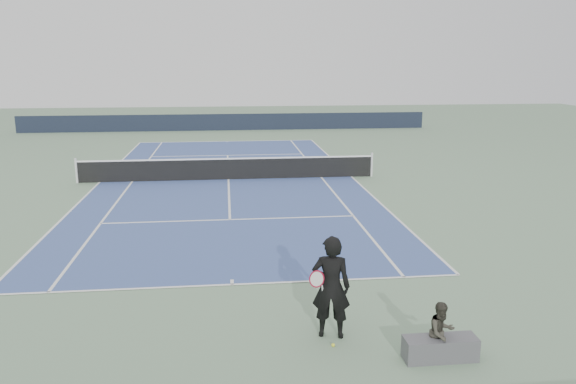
{
  "coord_description": "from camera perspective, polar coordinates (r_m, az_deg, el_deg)",
  "views": [
    {
      "loc": [
        -0.05,
        -24.14,
        5.1
      ],
      "look_at": [
        1.82,
        -7.28,
        1.1
      ],
      "focal_mm": 35.0,
      "sensor_mm": 36.0,
      "label": 1
    }
  ],
  "objects": [
    {
      "name": "tennis_ball",
      "position": [
        10.64,
        4.61,
        -15.23
      ],
      "size": [
        0.07,
        0.07,
        0.07
      ],
      "primitive_type": "sphere",
      "color": "yellow",
      "rests_on": "ground"
    },
    {
      "name": "tennis_net",
      "position": [
        24.58,
        -6.1,
        2.41
      ],
      "size": [
        12.9,
        0.1,
        1.07
      ],
      "color": "silver",
      "rests_on": "ground"
    },
    {
      "name": "windscreen_far",
      "position": [
        42.27,
        -6.26,
        7.07
      ],
      "size": [
        30.0,
        0.25,
        1.2
      ],
      "primitive_type": "cube",
      "color": "black",
      "rests_on": "ground"
    },
    {
      "name": "ground",
      "position": [
        24.68,
        -6.07,
        1.26
      ],
      "size": [
        80.0,
        80.0,
        0.0
      ],
      "primitive_type": "plane",
      "color": "slate"
    },
    {
      "name": "tennis_player",
      "position": [
        10.6,
        4.39,
        -9.58
      ],
      "size": [
        0.88,
        0.69,
        1.98
      ],
      "color": "black",
      "rests_on": "ground"
    },
    {
      "name": "spectator_bench",
      "position": [
        10.4,
        15.26,
        -14.3
      ],
      "size": [
        1.34,
        0.79,
        1.1
      ],
      "color": "#505055",
      "rests_on": "ground"
    },
    {
      "name": "court_surface",
      "position": [
        24.68,
        -6.07,
        1.27
      ],
      "size": [
        10.97,
        23.77,
        0.01
      ],
      "primitive_type": "cube",
      "color": "#3B518C",
      "rests_on": "ground"
    }
  ]
}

